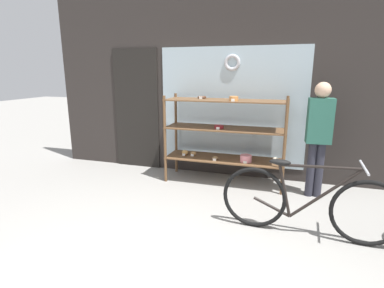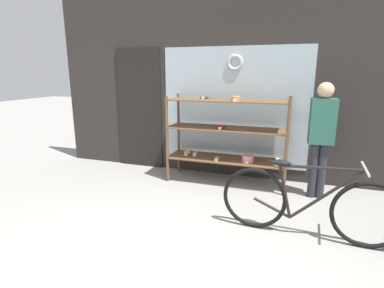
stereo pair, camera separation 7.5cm
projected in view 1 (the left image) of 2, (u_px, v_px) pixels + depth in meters
name	position (u px, v px, depth m)	size (l,w,h in m)	color
ground_plane	(150.00, 273.00, 2.62)	(30.00, 30.00, 0.00)	gray
storefront_facade	(218.00, 80.00, 4.85)	(5.98, 0.13, 3.22)	#2D2826
display_case	(225.00, 132.00, 4.59)	(1.83, 0.54, 1.37)	brown
bicycle	(307.00, 203.00, 3.14)	(1.81, 0.46, 0.83)	black
pedestrian	(319.00, 132.00, 4.03)	(0.33, 0.21, 1.58)	#282833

